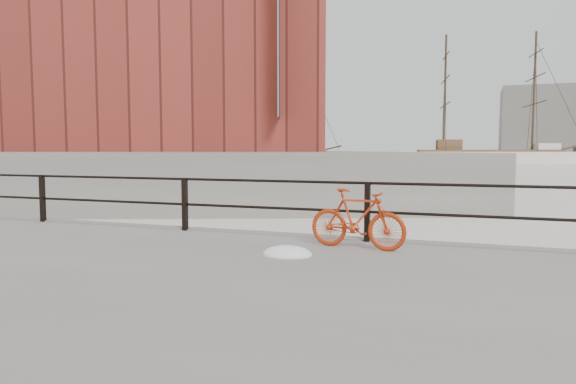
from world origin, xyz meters
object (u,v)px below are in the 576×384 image
Objects in this scene: schooner_mid at (487,163)px; bicycle at (357,219)px; workboat_far at (208,166)px; schooner_left at (279,161)px; workboat_near at (167,173)px.

bicycle is at bearing -102.75° from schooner_mid.
schooner_mid is 2.58× the size of workboat_far.
schooner_mid is 1.20× the size of schooner_left.
schooner_left is at bearing 167.73° from schooner_mid.
bicycle is 0.06× the size of schooner_mid.
schooner_mid is at bearing 14.84° from workboat_far.
schooner_left is 46.87m from workboat_near.
bicycle is at bearing -57.36° from schooner_left.
workboat_near is (-22.08, 28.27, -0.82)m from bicycle.
workboat_near and workboat_far have the same top height.
workboat_near reaches higher than bicycle.
bicycle is at bearing -82.17° from workboat_far.
workboat_far is (-7.00, 19.56, 0.00)m from workboat_near.
workboat_far is at bearing -77.28° from schooner_left.
workboat_near is at bearing -129.55° from schooner_mid.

